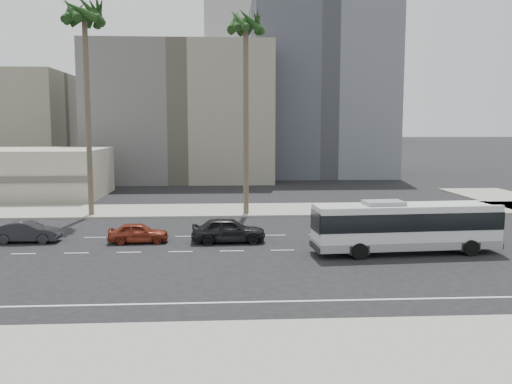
{
  "coord_description": "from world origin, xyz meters",
  "views": [
    {
      "loc": [
        -6.49,
        -31.55,
        7.3
      ],
      "look_at": [
        -4.33,
        4.0,
        3.02
      ],
      "focal_mm": 38.35,
      "sensor_mm": 36.0,
      "label": 1
    }
  ],
  "objects": [
    {
      "name": "civic_tower",
      "position": [
        -2.0,
        250.0,
        38.83
      ],
      "size": [
        42.0,
        42.0,
        129.0
      ],
      "color": "beige",
      "rests_on": "ground"
    },
    {
      "name": "car_b",
      "position": [
        -11.85,
        2.74,
        0.64
      ],
      "size": [
        1.72,
        3.84,
        1.28
      ],
      "primitive_type": "imported",
      "rotation": [
        0.0,
        0.0,
        1.63
      ],
      "color": "maroon",
      "rests_on": "ground"
    },
    {
      "name": "palm_mid",
      "position": [
        -17.26,
        13.34,
        15.62
      ],
      "size": [
        5.63,
        5.63,
        17.36
      ],
      "rotation": [
        0.0,
        0.0,
        -0.08
      ],
      "color": "brown",
      "rests_on": "ground"
    },
    {
      "name": "palm_near",
      "position": [
        -4.6,
        13.18,
        15.09
      ],
      "size": [
        4.94,
        4.94,
        16.65
      ],
      "rotation": [
        0.0,
        0.0,
        0.2
      ],
      "color": "brown",
      "rests_on": "ground"
    },
    {
      "name": "highrise_far",
      "position": [
        70.0,
        260.0,
        30.0
      ],
      "size": [
        22.0,
        22.0,
        60.0
      ],
      "primitive_type": "cube",
      "color": "slate",
      "rests_on": "ground"
    },
    {
      "name": "midrise_beige_west",
      "position": [
        -12.0,
        45.0,
        9.0
      ],
      "size": [
        24.0,
        18.0,
        18.0
      ],
      "primitive_type": "cube",
      "color": "slate",
      "rests_on": "ground"
    },
    {
      "name": "sidewalk_south",
      "position": [
        0.0,
        -15.5,
        0.07
      ],
      "size": [
        120.0,
        7.0,
        0.15
      ],
      "primitive_type": "cube",
      "color": "gray",
      "rests_on": "ground"
    },
    {
      "name": "car_a",
      "position": [
        -6.17,
        2.49,
        0.8
      ],
      "size": [
        1.99,
        4.72,
        1.59
      ],
      "primitive_type": "imported",
      "rotation": [
        0.0,
        0.0,
        1.59
      ],
      "color": "black",
      "rests_on": "ground"
    },
    {
      "name": "city_bus",
      "position": [
        4.04,
        -1.09,
        1.62
      ],
      "size": [
        10.85,
        3.12,
        3.08
      ],
      "rotation": [
        0.0,
        0.0,
        0.07
      ],
      "color": "silver",
      "rests_on": "ground"
    },
    {
      "name": "ground",
      "position": [
        0.0,
        0.0,
        0.0
      ],
      "size": [
        700.0,
        700.0,
        0.0
      ],
      "primitive_type": "plane",
      "color": "black",
      "rests_on": "ground"
    },
    {
      "name": "sidewalk_north",
      "position": [
        0.0,
        15.5,
        0.07
      ],
      "size": [
        120.0,
        7.0,
        0.15
      ],
      "primitive_type": "cube",
      "color": "gray",
      "rests_on": "ground"
    },
    {
      "name": "highrise_right",
      "position": [
        45.0,
        230.0,
        35.0
      ],
      "size": [
        26.0,
        26.0,
        70.0
      ],
      "primitive_type": "cube",
      "color": "slate",
      "rests_on": "ground"
    },
    {
      "name": "car_c",
      "position": [
        -18.9,
        3.28,
        0.67
      ],
      "size": [
        1.46,
        4.1,
        1.35
      ],
      "primitive_type": "imported",
      "rotation": [
        0.0,
        0.0,
        1.56
      ],
      "color": "black",
      "rests_on": "ground"
    },
    {
      "name": "midrise_beige_far",
      "position": [
        -38.0,
        50.0,
        7.5
      ],
      "size": [
        18.0,
        16.0,
        15.0
      ],
      "primitive_type": "cube",
      "color": "slate",
      "rests_on": "ground"
    },
    {
      "name": "midrise_gray_center",
      "position": [
        8.0,
        52.0,
        13.0
      ],
      "size": [
        20.0,
        20.0,
        26.0
      ],
      "primitive_type": "cube",
      "color": "#4D4F59",
      "rests_on": "ground"
    }
  ]
}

